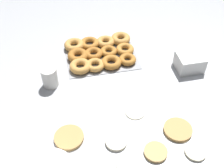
# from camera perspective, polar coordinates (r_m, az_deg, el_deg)

# --- Properties ---
(ground_plane) EXTENTS (3.00, 3.00, 0.00)m
(ground_plane) POSITION_cam_1_polar(r_m,az_deg,el_deg) (1.21, 1.53, -5.77)
(ground_plane) COLOR #B2B5BA
(pancake_0) EXTENTS (0.09, 0.09, 0.01)m
(pancake_0) POSITION_cam_1_polar(r_m,az_deg,el_deg) (1.10, 8.86, -13.49)
(pancake_0) COLOR tan
(pancake_0) RESTS_ON ground_plane
(pancake_1) EXTENTS (0.09, 0.09, 0.01)m
(pancake_1) POSITION_cam_1_polar(r_m,az_deg,el_deg) (1.21, 4.71, -5.61)
(pancake_1) COLOR beige
(pancake_1) RESTS_ON ground_plane
(pancake_2) EXTENTS (0.12, 0.12, 0.02)m
(pancake_2) POSITION_cam_1_polar(r_m,az_deg,el_deg) (1.13, -8.73, -10.70)
(pancake_2) COLOR tan
(pancake_2) RESTS_ON ground_plane
(pancake_3) EXTENTS (0.12, 0.12, 0.01)m
(pancake_3) POSITION_cam_1_polar(r_m,az_deg,el_deg) (1.17, 13.23, -9.02)
(pancake_3) COLOR tan
(pancake_3) RESTS_ON ground_plane
(pancake_4) EXTENTS (0.08, 0.08, 0.01)m
(pancake_4) POSITION_cam_1_polar(r_m,az_deg,el_deg) (1.11, 0.86, -11.63)
(pancake_4) COLOR beige
(pancake_4) RESTS_ON ground_plane
(pancake_5) EXTENTS (0.09, 0.09, 0.01)m
(pancake_5) POSITION_cam_1_polar(r_m,az_deg,el_deg) (1.06, 3.39, -15.91)
(pancake_5) COLOR beige
(pancake_5) RESTS_ON ground_plane
(pancake_6) EXTENTS (0.08, 0.08, 0.01)m
(pancake_6) POSITION_cam_1_polar(r_m,az_deg,el_deg) (1.13, 16.59, -13.09)
(pancake_6) COLOR beige
(pancake_6) RESTS_ON ground_plane
(donut_tray) EXTENTS (0.36, 0.30, 0.04)m
(donut_tray) POSITION_cam_1_polar(r_m,az_deg,el_deg) (1.47, -2.65, 6.44)
(donut_tray) COLOR #93969B
(donut_tray) RESTS_ON ground_plane
(container_stack) EXTENTS (0.13, 0.11, 0.08)m
(container_stack) POSITION_cam_1_polar(r_m,az_deg,el_deg) (1.43, 15.50, 4.28)
(container_stack) COLOR white
(container_stack) RESTS_ON ground_plane
(paper_cup) EXTENTS (0.07, 0.07, 0.10)m
(paper_cup) POSITION_cam_1_polar(r_m,az_deg,el_deg) (1.32, -12.56, 1.37)
(paper_cup) COLOR white
(paper_cup) RESTS_ON ground_plane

